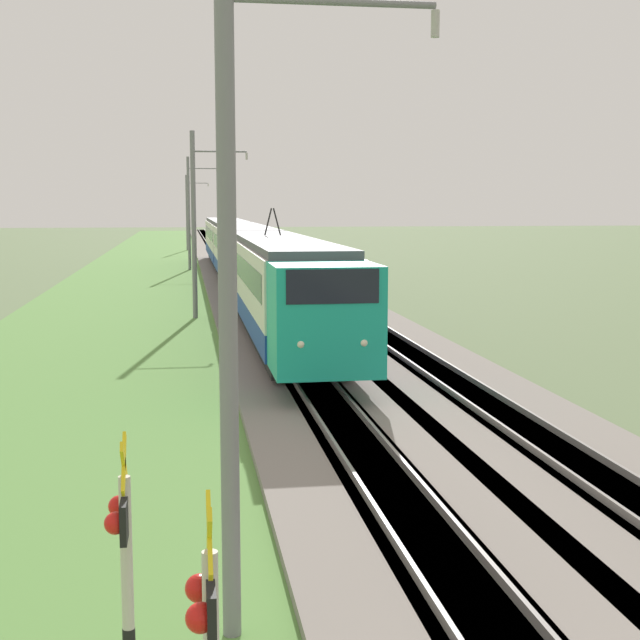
{
  "coord_description": "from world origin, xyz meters",
  "views": [
    {
      "loc": [
        -5.78,
        3.51,
        5.26
      ],
      "look_at": [
        17.05,
        0.0,
        2.24
      ],
      "focal_mm": 50.0,
      "sensor_mm": 36.0,
      "label": 1
    }
  ],
  "objects_px": {
    "catenary_mast_far": "(190,213)",
    "crossing_signal_aux": "(125,572)",
    "catenary_mast_mid": "(195,224)",
    "passenger_train": "(243,253)",
    "catenary_mast_near": "(233,285)",
    "catenary_mast_distant": "(187,212)"
  },
  "relations": [
    {
      "from": "catenary_mast_far",
      "to": "catenary_mast_mid",
      "type": "bearing_deg",
      "value": -179.99
    },
    {
      "from": "catenary_mast_near",
      "to": "catenary_mast_mid",
      "type": "bearing_deg",
      "value": 0.0
    },
    {
      "from": "catenary_mast_far",
      "to": "crossing_signal_aux",
      "type": "bearing_deg",
      "value": 178.97
    },
    {
      "from": "catenary_mast_mid",
      "to": "catenary_mast_distant",
      "type": "bearing_deg",
      "value": -0.0
    },
    {
      "from": "crossing_signal_aux",
      "to": "catenary_mast_far",
      "type": "height_order",
      "value": "catenary_mast_far"
    },
    {
      "from": "passenger_train",
      "to": "catenary_mast_mid",
      "type": "relative_size",
      "value": 7.46
    },
    {
      "from": "catenary_mast_near",
      "to": "catenary_mast_distant",
      "type": "height_order",
      "value": "catenary_mast_distant"
    },
    {
      "from": "catenary_mast_near",
      "to": "catenary_mast_far",
      "type": "height_order",
      "value": "catenary_mast_far"
    },
    {
      "from": "passenger_train",
      "to": "catenary_mast_mid",
      "type": "distance_m",
      "value": 12.76
    },
    {
      "from": "crossing_signal_aux",
      "to": "catenary_mast_distant",
      "type": "relative_size",
      "value": 0.38
    },
    {
      "from": "catenary_mast_mid",
      "to": "catenary_mast_far",
      "type": "xyz_separation_m",
      "value": [
        30.3,
        0.0,
        0.22
      ]
    },
    {
      "from": "catenary_mast_far",
      "to": "catenary_mast_distant",
      "type": "bearing_deg",
      "value": -0.01
    },
    {
      "from": "catenary_mast_near",
      "to": "catenary_mast_mid",
      "type": "relative_size",
      "value": 0.99
    },
    {
      "from": "passenger_train",
      "to": "catenary_mast_far",
      "type": "relative_size",
      "value": 7.1
    },
    {
      "from": "passenger_train",
      "to": "catenary_mast_far",
      "type": "height_order",
      "value": "catenary_mast_far"
    },
    {
      "from": "passenger_train",
      "to": "catenary_mast_near",
      "type": "bearing_deg",
      "value": -3.97
    },
    {
      "from": "catenary_mast_mid",
      "to": "catenary_mast_distant",
      "type": "distance_m",
      "value": 60.6
    },
    {
      "from": "crossing_signal_aux",
      "to": "catenary_mast_far",
      "type": "bearing_deg",
      "value": -91.03
    },
    {
      "from": "crossing_signal_aux",
      "to": "catenary_mast_far",
      "type": "distance_m",
      "value": 62.95
    },
    {
      "from": "passenger_train",
      "to": "catenary_mast_mid",
      "type": "xyz_separation_m",
      "value": [
        -12.25,
        2.95,
        1.99
      ]
    },
    {
      "from": "catenary_mast_mid",
      "to": "catenary_mast_distant",
      "type": "height_order",
      "value": "catenary_mast_mid"
    },
    {
      "from": "passenger_train",
      "to": "crossing_signal_aux",
      "type": "relative_size",
      "value": 19.71
    }
  ]
}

